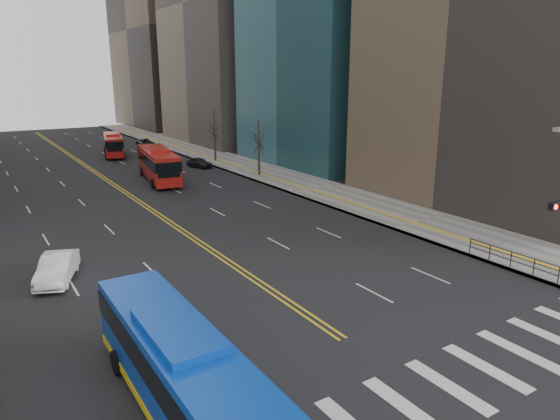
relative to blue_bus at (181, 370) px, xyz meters
The scene contains 12 objects.
ground 9.35m from the blue_bus, 25.90° to the right, with size 220.00×220.00×0.00m, color black.
sidewalk_right 48.44m from the blue_bus, 57.88° to the left, with size 7.00×130.00×0.15m, color slate.
crosswalk 9.34m from the blue_bus, 25.90° to the right, with size 26.70×4.00×0.01m.
centerline 51.69m from the blue_bus, 80.82° to the left, with size 0.55×100.00×0.01m.
pedestrian_railing 22.65m from the blue_bus, ahead, with size 0.06×6.06×1.02m.
street_trees 30.72m from the blue_bus, 88.01° to the left, with size 35.20×47.20×7.60m.
blue_bus is the anchor object (origin of this frame).
red_bus_near 41.87m from the blue_bus, 71.62° to the left, with size 4.59×12.21×3.76m.
red_bus_far 62.50m from the blue_bus, 77.29° to the left, with size 4.64×10.74×3.34m.
car_white 15.48m from the blue_bus, 96.01° to the left, with size 1.67×4.79×1.58m, color white.
car_dark_mid 49.33m from the blue_bus, 65.50° to the left, with size 1.55×3.85×1.31m, color black.
car_dark_far 70.71m from the blue_bus, 72.94° to the left, with size 2.14×4.64×1.29m, color black.
Camera 1 is at (-13.58, -10.76, 11.84)m, focal length 32.00 mm.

